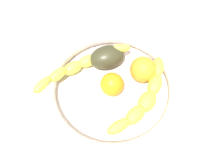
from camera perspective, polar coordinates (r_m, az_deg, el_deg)
kitchen_counter at (r=59.18cm, az=0.00°, el=-2.95°), size 120.00×120.00×3.00cm
fruit_bowl at (r=55.23cm, az=0.00°, el=-0.96°), size 35.01×35.01×5.65cm
banana_draped_left at (r=52.62cm, az=8.19°, el=-3.73°), size 24.31×7.02×4.82cm
banana_draped_right at (r=56.97cm, az=-7.84°, el=4.91°), size 23.57×14.32×4.66cm
orange_front at (r=53.67cm, az=0.35°, el=-0.02°), size 5.71×5.71×5.71cm
orange_mid_left at (r=55.82cm, az=7.84°, el=3.67°), size 6.49×6.49×6.49cm
avocado_dark at (r=57.96cm, az=-1.23°, el=6.84°), size 10.98×10.74×5.55cm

